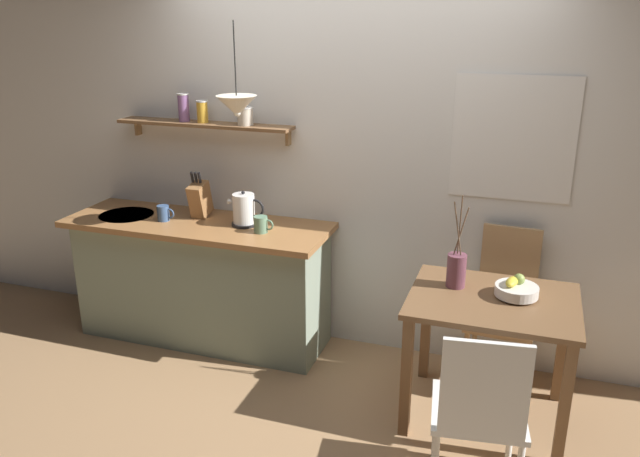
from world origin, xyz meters
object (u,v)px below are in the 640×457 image
fruit_bowl (516,289)px  twig_vase (456,269)px  dining_table (492,319)px  knife_block (200,199)px  coffee_mug_spare (261,224)px  dining_chair_near (480,409)px  coffee_mug_by_sink (164,213)px  dining_chair_far (504,302)px  electric_kettle (244,210)px  pendant_lamp (237,106)px

fruit_bowl → twig_vase: 0.34m
dining_table → knife_block: knife_block is taller
dining_table → fruit_bowl: size_ratio=3.87×
dining_table → coffee_mug_spare: coffee_mug_spare is taller
dining_chair_near → coffee_mug_by_sink: 2.46m
fruit_bowl → coffee_mug_spare: 1.62m
dining_chair_far → coffee_mug_spare: (-1.54, -0.18, 0.40)m
dining_chair_far → fruit_bowl: dining_chair_far is taller
fruit_bowl → electric_kettle: bearing=170.7°
dining_table → dining_chair_far: 0.44m
dining_table → knife_block: 2.09m
electric_kettle → pendant_lamp: pendant_lamp is taller
fruit_bowl → coffee_mug_by_sink: coffee_mug_by_sink is taller
dining_chair_far → electric_kettle: electric_kettle is taller
fruit_bowl → knife_block: knife_block is taller
electric_kettle → coffee_mug_spare: bearing=-30.3°
twig_vase → knife_block: 1.83m
coffee_mug_spare → knife_block: bearing=163.7°
dining_table → dining_chair_far: size_ratio=0.91×
pendant_lamp → fruit_bowl: bearing=-5.5°
knife_block → coffee_mug_spare: 0.55m
twig_vase → electric_kettle: bearing=170.1°
knife_block → coffee_mug_spare: size_ratio=2.48×
dining_table → twig_vase: bearing=157.0°
dining_chair_near → knife_block: bearing=151.1°
dining_chair_near → twig_vase: bearing=106.2°
knife_block → coffee_mug_spare: bearing=-16.3°
dining_chair_near → electric_kettle: electric_kettle is taller
coffee_mug_by_sink → dining_chair_far: bearing=4.5°
dining_chair_near → pendant_lamp: (-1.63, 0.94, 1.18)m
twig_vase → knife_block: twig_vase is taller
electric_kettle → knife_block: size_ratio=0.77×
knife_block → electric_kettle: bearing=-9.2°
twig_vase → coffee_mug_spare: bearing=173.0°
fruit_bowl → knife_block: (-2.13, 0.35, 0.22)m
knife_block → twig_vase: bearing=-9.8°
dining_table → coffee_mug_by_sink: bearing=173.4°
coffee_mug_spare → dining_chair_far: bearing=6.8°
fruit_bowl → coffee_mug_by_sink: bearing=175.1°
fruit_bowl → coffee_mug_by_sink: size_ratio=1.88×
dining_chair_near → fruit_bowl: (0.10, 0.77, 0.28)m
dining_chair_near → coffee_mug_by_sink: coffee_mug_by_sink is taller
dining_table → dining_chair_far: bearing=83.6°
dining_chair_far → coffee_mug_spare: bearing=-173.2°
electric_kettle → pendant_lamp: size_ratio=0.46×
coffee_mug_by_sink → dining_table: bearing=-6.6°
dining_chair_far → fruit_bowl: (0.06, -0.38, 0.26)m
dining_chair_near → pendant_lamp: pendant_lamp is taller
pendant_lamp → dining_table: bearing=-7.8°
fruit_bowl → twig_vase: (-0.33, 0.04, 0.06)m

